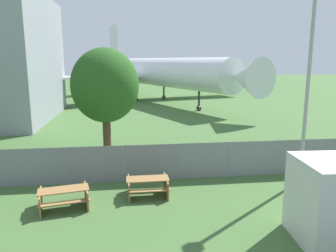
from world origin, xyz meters
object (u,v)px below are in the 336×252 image
object	(u,v)px
picnic_bench_near_cabin	(148,185)
tree_near_hangar	(105,86)
airplane	(154,72)
picnic_bench_open_grass	(64,196)

from	to	relation	value
picnic_bench_near_cabin	tree_near_hangar	bearing A→B (deg)	109.48
tree_near_hangar	picnic_bench_near_cabin	bearing A→B (deg)	-70.52
tree_near_hangar	airplane	bearing A→B (deg)	79.38
airplane	tree_near_hangar	xyz separation A→B (m)	(-5.09, -27.13, 0.20)
airplane	tree_near_hangar	distance (m)	27.60
picnic_bench_near_cabin	picnic_bench_open_grass	xyz separation A→B (m)	(-3.27, -0.76, 0.00)
airplane	picnic_bench_open_grass	bearing A→B (deg)	-34.56
picnic_bench_open_grass	tree_near_hangar	size ratio (longest dim) A/B	0.34
airplane	picnic_bench_open_grass	size ratio (longest dim) A/B	17.70
airplane	picnic_bench_near_cabin	bearing A→B (deg)	-29.17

